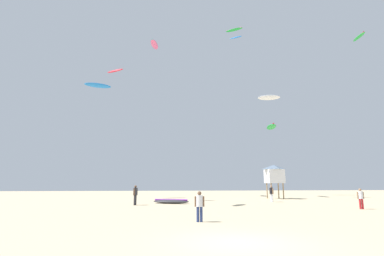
{
  "coord_description": "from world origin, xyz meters",
  "views": [
    {
      "loc": [
        -2.63,
        -10.23,
        2.04
      ],
      "look_at": [
        0.0,
        16.31,
        6.97
      ],
      "focal_mm": 27.33,
      "sensor_mm": 36.0,
      "label": 1
    }
  ],
  "objects_px": {
    "kite_aloft_0": "(359,37)",
    "person_right": "(135,193)",
    "person_foreground": "(199,204)",
    "kite_aloft_3": "(271,127)",
    "lifeguard_tower": "(274,174)",
    "kite_aloft_2": "(115,71)",
    "kite_aloft_6": "(154,45)",
    "person_left": "(271,192)",
    "kite_grounded_near": "(171,201)",
    "kite_aloft_1": "(236,37)",
    "person_midground": "(361,197)",
    "kite_aloft_5": "(269,98)",
    "kite_aloft_7": "(234,30)",
    "kite_aloft_8": "(98,85)"
  },
  "relations": [
    {
      "from": "kite_aloft_0",
      "to": "person_right",
      "type": "bearing_deg",
      "value": 178.38
    },
    {
      "from": "person_foreground",
      "to": "kite_aloft_3",
      "type": "xyz_separation_m",
      "value": [
        13.66,
        24.79,
        9.0
      ]
    },
    {
      "from": "lifeguard_tower",
      "to": "kite_aloft_2",
      "type": "distance_m",
      "value": 23.13
    },
    {
      "from": "kite_aloft_0",
      "to": "kite_aloft_2",
      "type": "bearing_deg",
      "value": 165.26
    },
    {
      "from": "kite_aloft_2",
      "to": "kite_aloft_6",
      "type": "distance_m",
      "value": 13.61
    },
    {
      "from": "person_right",
      "to": "kite_aloft_2",
      "type": "xyz_separation_m",
      "value": [
        -3.41,
        6.23,
        13.95
      ]
    },
    {
      "from": "person_left",
      "to": "kite_aloft_2",
      "type": "distance_m",
      "value": 22.36
    },
    {
      "from": "kite_grounded_near",
      "to": "kite_aloft_1",
      "type": "bearing_deg",
      "value": 55.12
    },
    {
      "from": "person_right",
      "to": "kite_aloft_3",
      "type": "xyz_separation_m",
      "value": [
        18.02,
        13.17,
        8.89
      ]
    },
    {
      "from": "person_midground",
      "to": "kite_aloft_3",
      "type": "distance_m",
      "value": 20.87
    },
    {
      "from": "kite_grounded_near",
      "to": "kite_aloft_5",
      "type": "relative_size",
      "value": 0.98
    },
    {
      "from": "kite_aloft_7",
      "to": "kite_aloft_8",
      "type": "distance_m",
      "value": 20.75
    },
    {
      "from": "lifeguard_tower",
      "to": "person_left",
      "type": "bearing_deg",
      "value": -114.55
    },
    {
      "from": "kite_aloft_6",
      "to": "kite_aloft_8",
      "type": "relative_size",
      "value": 0.92
    },
    {
      "from": "kite_aloft_1",
      "to": "kite_aloft_0",
      "type": "bearing_deg",
      "value": -64.95
    },
    {
      "from": "kite_aloft_1",
      "to": "kite_aloft_5",
      "type": "bearing_deg",
      "value": 0.58
    },
    {
      "from": "kite_aloft_1",
      "to": "kite_aloft_5",
      "type": "xyz_separation_m",
      "value": [
        5.27,
        0.05,
        -10.34
      ]
    },
    {
      "from": "kite_aloft_2",
      "to": "kite_aloft_6",
      "type": "relative_size",
      "value": 0.7
    },
    {
      "from": "kite_grounded_near",
      "to": "kite_aloft_3",
      "type": "height_order",
      "value": "kite_aloft_3"
    },
    {
      "from": "person_left",
      "to": "kite_aloft_6",
      "type": "relative_size",
      "value": 0.49
    },
    {
      "from": "kite_aloft_7",
      "to": "kite_aloft_0",
      "type": "bearing_deg",
      "value": -46.97
    },
    {
      "from": "kite_aloft_1",
      "to": "kite_aloft_8",
      "type": "bearing_deg",
      "value": -165.29
    },
    {
      "from": "kite_aloft_0",
      "to": "kite_aloft_6",
      "type": "height_order",
      "value": "kite_aloft_6"
    },
    {
      "from": "kite_aloft_8",
      "to": "person_right",
      "type": "bearing_deg",
      "value": -60.94
    },
    {
      "from": "person_right",
      "to": "kite_aloft_6",
      "type": "bearing_deg",
      "value": -69.98
    },
    {
      "from": "kite_aloft_6",
      "to": "kite_aloft_8",
      "type": "height_order",
      "value": "kite_aloft_6"
    },
    {
      "from": "person_foreground",
      "to": "kite_aloft_3",
      "type": "distance_m",
      "value": 29.7
    },
    {
      "from": "person_foreground",
      "to": "kite_aloft_5",
      "type": "bearing_deg",
      "value": -20.13
    },
    {
      "from": "kite_aloft_0",
      "to": "kite_aloft_2",
      "type": "xyz_separation_m",
      "value": [
        -26.13,
        6.88,
        -2.09
      ]
    },
    {
      "from": "lifeguard_tower",
      "to": "person_midground",
      "type": "bearing_deg",
      "value": -84.87
    },
    {
      "from": "person_left",
      "to": "kite_aloft_7",
      "type": "xyz_separation_m",
      "value": [
        -1.44,
        7.81,
        22.54
      ]
    },
    {
      "from": "person_midground",
      "to": "kite_aloft_3",
      "type": "relative_size",
      "value": 0.38
    },
    {
      "from": "person_right",
      "to": "kite_aloft_8",
      "type": "relative_size",
      "value": 0.48
    },
    {
      "from": "person_right",
      "to": "kite_aloft_3",
      "type": "relative_size",
      "value": 0.42
    },
    {
      "from": "person_right",
      "to": "kite_aloft_1",
      "type": "bearing_deg",
      "value": -106.67
    },
    {
      "from": "kite_grounded_near",
      "to": "kite_aloft_7",
      "type": "distance_m",
      "value": 26.55
    },
    {
      "from": "kite_aloft_8",
      "to": "kite_aloft_0",
      "type": "bearing_deg",
      "value": -23.18
    },
    {
      "from": "person_right",
      "to": "kite_aloft_1",
      "type": "xyz_separation_m",
      "value": [
        14.28,
        17.41,
        24.98
      ]
    },
    {
      "from": "person_midground",
      "to": "person_left",
      "type": "xyz_separation_m",
      "value": [
        -3.88,
        8.42,
        0.07
      ]
    },
    {
      "from": "person_midground",
      "to": "kite_aloft_0",
      "type": "xyz_separation_m",
      "value": [
        5.16,
        5.01,
        16.16
      ]
    },
    {
      "from": "lifeguard_tower",
      "to": "kite_aloft_6",
      "type": "relative_size",
      "value": 1.23
    },
    {
      "from": "kite_aloft_0",
      "to": "person_left",
      "type": "bearing_deg",
      "value": 159.3
    },
    {
      "from": "person_foreground",
      "to": "kite_grounded_near",
      "type": "bearing_deg",
      "value": 12.24
    },
    {
      "from": "lifeguard_tower",
      "to": "kite_aloft_0",
      "type": "distance_m",
      "value": 17.91
    },
    {
      "from": "kite_grounded_near",
      "to": "kite_aloft_8",
      "type": "distance_m",
      "value": 20.56
    },
    {
      "from": "person_midground",
      "to": "kite_grounded_near",
      "type": "bearing_deg",
      "value": -109.59
    },
    {
      "from": "kite_aloft_2",
      "to": "kite_aloft_7",
      "type": "xyz_separation_m",
      "value": [
        15.65,
        4.35,
        8.54
      ]
    },
    {
      "from": "person_midground",
      "to": "kite_aloft_1",
      "type": "xyz_separation_m",
      "value": [
        -3.27,
        23.06,
        25.09
      ]
    },
    {
      "from": "person_left",
      "to": "kite_grounded_near",
      "type": "bearing_deg",
      "value": 164.76
    },
    {
      "from": "person_foreground",
      "to": "person_midground",
      "type": "height_order",
      "value": "person_foreground"
    }
  ]
}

